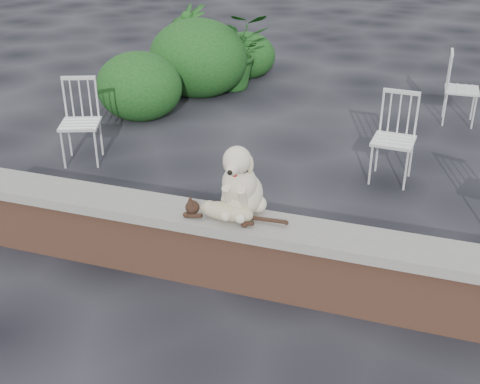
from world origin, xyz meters
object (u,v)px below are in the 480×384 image
(cat, at_px, (226,210))
(potted_plant_a, at_px, (235,50))
(chair_a, at_px, (80,122))
(potted_plant_b, at_px, (189,45))
(chair_e, at_px, (462,88))
(chair_b, at_px, (394,139))
(dog, at_px, (242,177))

(cat, xyz_separation_m, potted_plant_a, (-1.64, 4.95, -0.07))
(chair_a, relative_size, potted_plant_b, 0.77)
(chair_e, distance_m, potted_plant_b, 4.09)
(chair_a, bearing_deg, cat, -57.74)
(chair_b, distance_m, potted_plant_a, 3.73)
(dog, bearing_deg, chair_b, 66.46)
(cat, distance_m, chair_b, 2.54)
(potted_plant_a, bearing_deg, chair_a, -102.33)
(cat, relative_size, chair_b, 0.99)
(chair_e, bearing_deg, cat, 157.48)
(potted_plant_b, bearing_deg, chair_a, -89.25)
(cat, height_order, potted_plant_a, potted_plant_a)
(chair_e, height_order, potted_plant_a, potted_plant_a)
(cat, relative_size, potted_plant_a, 0.79)
(chair_b, bearing_deg, dog, -109.48)
(cat, relative_size, chair_a, 0.99)
(chair_a, distance_m, chair_e, 4.83)
(chair_a, distance_m, potted_plant_a, 3.30)
(cat, relative_size, potted_plant_b, 0.76)
(dog, bearing_deg, potted_plant_b, 116.93)
(chair_a, xyz_separation_m, potted_plant_b, (-0.04, 3.21, 0.14))
(cat, relative_size, chair_e, 0.99)
(chair_b, xyz_separation_m, chair_e, (0.66, 2.08, 0.00))
(cat, bearing_deg, dog, 61.58)
(dog, relative_size, chair_e, 0.64)
(chair_b, height_order, potted_plant_b, potted_plant_b)
(dog, relative_size, chair_a, 0.64)
(chair_e, xyz_separation_m, potted_plant_a, (-3.31, 0.54, 0.12))
(dog, height_order, potted_plant_a, dog)
(chair_a, height_order, potted_plant_a, potted_plant_a)
(dog, height_order, potted_plant_b, potted_plant_b)
(dog, height_order, chair_a, dog)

